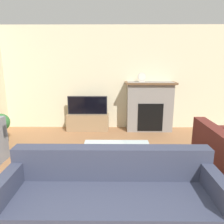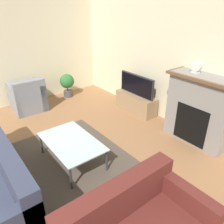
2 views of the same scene
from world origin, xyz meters
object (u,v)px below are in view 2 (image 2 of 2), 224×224
(coffee_table, at_px, (71,143))
(mantel_clock, at_px, (196,66))
(tv, at_px, (137,85))
(potted_plant, at_px, (67,83))
(armchair_by_window, at_px, (28,98))

(coffee_table, bearing_deg, mantel_clock, 73.26)
(coffee_table, distance_m, mantel_clock, 2.51)
(tv, height_order, coffee_table, tv)
(coffee_table, xyz_separation_m, potted_plant, (-2.61, 1.30, 0.03))
(tv, relative_size, armchair_by_window, 1.26)
(armchair_by_window, height_order, potted_plant, armchair_by_window)
(armchair_by_window, bearing_deg, tv, 141.52)
(tv, height_order, mantel_clock, mantel_clock)
(potted_plant, height_order, mantel_clock, mantel_clock)
(mantel_clock, bearing_deg, coffee_table, -106.74)
(tv, xyz_separation_m, mantel_clock, (1.40, 0.04, 0.73))
(tv, distance_m, armchair_by_window, 2.66)
(tv, xyz_separation_m, potted_plant, (-1.87, -0.85, -0.28))
(armchair_by_window, distance_m, coffee_table, 2.44)
(tv, height_order, armchair_by_window, tv)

